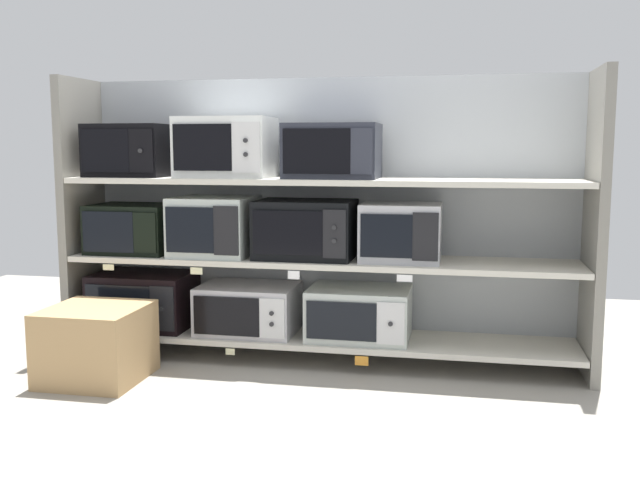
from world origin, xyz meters
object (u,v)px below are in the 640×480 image
microwave_4 (214,226)px  shipping_carton (96,343)px  microwave_7 (130,151)px  microwave_3 (133,228)px  microwave_8 (226,147)px  microwave_0 (144,300)px  microwave_1 (249,309)px  microwave_6 (401,232)px  microwave_2 (359,313)px  microwave_9 (332,151)px  microwave_5 (306,229)px

microwave_4 → shipping_carton: size_ratio=0.91×
microwave_4 → microwave_7: (-0.50, -0.00, 0.42)m
microwave_3 → microwave_8: microwave_8 is taller
microwave_3 → microwave_4: bearing=0.0°
microwave_0 → shipping_carton: microwave_0 is taller
microwave_1 → microwave_6: size_ratio=1.28×
microwave_2 → microwave_9: 0.90m
microwave_2 → microwave_4: (-0.83, -0.00, 0.46)m
microwave_3 → microwave_8: size_ratio=0.90×
microwave_6 → microwave_8: size_ratio=0.82×
microwave_1 → microwave_6: (0.86, 0.00, 0.46)m
microwave_5 → microwave_3: bearing=-180.0°
microwave_3 → shipping_carton: 0.76m
microwave_0 → microwave_1: bearing=-0.0°
microwave_0 → microwave_9: microwave_9 is taller
microwave_3 → microwave_4: 0.49m
microwave_3 → microwave_8: 0.74m
microwave_4 → shipping_carton: (-0.45, -0.55, -0.55)m
microwave_5 → microwave_7: microwave_7 is taller
microwave_5 → microwave_7: (-1.03, -0.00, 0.43)m
microwave_0 → microwave_2: microwave_0 is taller
microwave_8 → microwave_9: 0.60m
microwave_1 → microwave_0: bearing=180.0°
shipping_carton → microwave_5: bearing=29.4°
microwave_1 → microwave_9: bearing=-0.0°
microwave_7 → shipping_carton: size_ratio=0.95×
microwave_5 → microwave_8: bearing=-180.0°
microwave_1 → microwave_5: microwave_5 is taller
microwave_6 → microwave_8: microwave_8 is taller
microwave_2 → microwave_4: 0.95m
microwave_6 → shipping_carton: bearing=-159.9°
microwave_6 → microwave_7: bearing=-180.0°
microwave_0 → shipping_carton: (-0.00, -0.55, -0.11)m
microwave_7 → microwave_6: bearing=0.0°
microwave_0 → microwave_8: bearing=0.0°
microwave_5 → microwave_9: bearing=-0.1°
microwave_3 → shipping_carton: bearing=-85.2°
microwave_0 → microwave_4: microwave_4 is taller
microwave_5 → shipping_carton: (-0.98, -0.55, -0.55)m
microwave_6 → microwave_5: bearing=-180.0°
microwave_0 → microwave_6: size_ratio=1.33×
microwave_8 → shipping_carton: microwave_8 is taller
microwave_0 → microwave_8: size_ratio=1.09×
microwave_1 → microwave_9: size_ratio=1.08×
microwave_3 → microwave_4: size_ratio=1.07×
microwave_1 → microwave_8: (-0.12, 0.00, 0.91)m
microwave_0 → microwave_6: (1.50, 0.00, 0.43)m
microwave_8 → microwave_6: bearing=0.0°
microwave_1 → microwave_5: (0.33, 0.00, 0.46)m
microwave_2 → microwave_3: 1.39m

